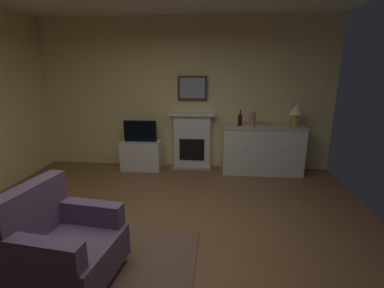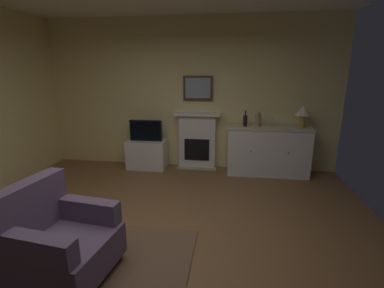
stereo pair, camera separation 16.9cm
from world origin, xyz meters
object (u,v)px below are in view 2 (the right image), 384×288
Objects in this scene: wine_glass_center at (272,120)px; tv_set at (146,131)px; armchair at (59,240)px; framed_picture at (198,88)px; sideboard_cabinet at (268,151)px; vase_decorative at (258,119)px; fireplace_unit at (197,141)px; wine_bottle at (245,120)px; table_lamp at (303,112)px; wine_glass_left at (266,120)px; tv_cabinet at (147,154)px.

wine_glass_center is 0.27× the size of tv_set.
tv_set is 0.67× the size of armchair.
framed_picture is 0.37× the size of sideboard_cabinet.
fireplace_unit is at bearing 168.40° from vase_decorative.
tv_set is (-2.34, 0.00, -0.26)m from wine_glass_center.
wine_bottle is 3.52m from armchair.
wine_bottle is 0.32× the size of armchair.
table_lamp is at bearing 0.16° from tv_set.
armchair is (-2.76, -2.99, -0.79)m from table_lamp.
wine_glass_left is 0.11m from wine_glass_center.
vase_decorative is 2.10m from tv_set.
vase_decorative is (0.22, -0.04, 0.03)m from wine_bottle.
fireplace_unit is 6.67× the size of wine_glass_left.
framed_picture reaches higher than armchair.
vase_decorative is (1.11, -0.23, 0.49)m from fireplace_unit.
fireplace_unit is 1.02m from wine_bottle.
framed_picture is 1.07m from wine_bottle.
sideboard_cabinet is at bearing 0.68° from wine_bottle.
wine_glass_center is at bearing -7.84° from fireplace_unit.
fireplace_unit is at bearing 10.77° from tv_set.
wine_glass_left reaches higher than armchair.
tv_set is at bearing -90.00° from tv_cabinet.
framed_picture is 1.90× the size of wine_bottle.
table_lamp is 0.78m from vase_decorative.
wine_glass_left is 0.22× the size of tv_cabinet.
table_lamp is at bearing -5.40° from fireplace_unit.
tv_cabinet is (-2.85, 0.02, -0.89)m from table_lamp.
wine_glass_center is at bearing -15.18° from sideboard_cabinet.
vase_decorative is (-0.14, -0.04, 0.02)m from wine_glass_left.
wine_glass_left is 0.59× the size of vase_decorative.
wine_bottle is (0.89, -0.23, -0.55)m from framed_picture.
sideboard_cabinet is at bearing 12.97° from vase_decorative.
fireplace_unit is 1.77× the size of tv_set.
wine_glass_left is at bearing -0.76° from tv_cabinet.
sideboard_cabinet is 1.97× the size of tv_cabinet.
wine_bottle is 0.39× the size of tv_cabinet.
wine_bottle is (-0.98, -0.01, -0.17)m from table_lamp.
fireplace_unit is 1.35m from wine_glass_left.
tv_set reaches higher than sideboard_cabinet.
wine_glass_left reaches higher than sideboard_cabinet.
armchair is at bearing -88.23° from tv_set.
framed_picture is (0.00, 0.05, 1.01)m from fireplace_unit.
wine_glass_left is (0.36, -0.01, 0.01)m from wine_bottle.
framed_picture is at bearing 169.27° from wine_glass_left.
fireplace_unit is 1.98m from table_lamp.
wine_bottle is at bearing 179.38° from wine_glass_center.
table_lamp is at bearing 0.00° from sideboard_cabinet.
wine_bottle reaches higher than vase_decorative.
sideboard_cabinet is 2.30m from tv_cabinet.
vase_decorative is at bearing -166.24° from wine_glass_left.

